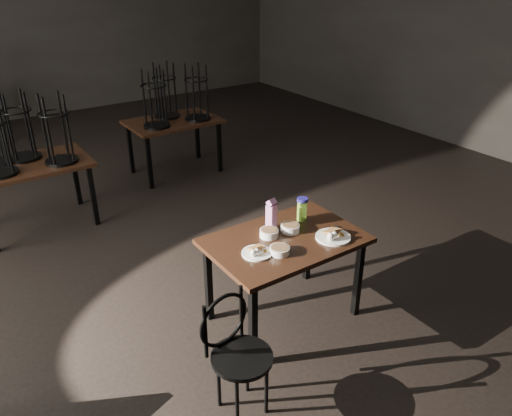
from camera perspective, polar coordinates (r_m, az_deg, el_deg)
room at (r=4.49m, az=-9.52°, el=21.61°), size 12.00×12.04×3.22m
main_table at (r=3.93m, az=3.32°, el=-4.49°), size 1.20×0.80×0.75m
plate_left at (r=3.68m, az=0.11°, el=-5.00°), size 0.23×0.23×0.07m
plate_right at (r=3.92m, az=8.82°, el=-3.12°), size 0.28×0.28×0.09m
bowl_near at (r=3.90m, az=1.51°, el=-2.85°), size 0.15×0.15×0.06m
bowl_far at (r=3.97m, az=3.93°, el=-2.26°), size 0.15×0.15×0.06m
bowl_big at (r=3.68m, az=2.70°, el=-4.83°), size 0.15×0.15×0.05m
juice_carton at (r=3.96m, az=1.77°, el=-0.84°), size 0.08×0.08×0.27m
water_bottle at (r=4.12m, az=5.29°, el=-0.10°), size 0.10×0.10×0.20m
spoon at (r=4.07m, az=9.40°, el=-2.28°), size 0.04×0.19×0.01m
bentwood_chair at (r=3.28m, az=-2.43°, el=-15.51°), size 0.42×0.41×0.84m
bg_table_left at (r=5.81m, az=-24.86°, el=5.06°), size 1.20×0.80×1.48m
bg_table_right at (r=6.87m, az=-9.45°, el=10.08°), size 1.20×0.80×1.48m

